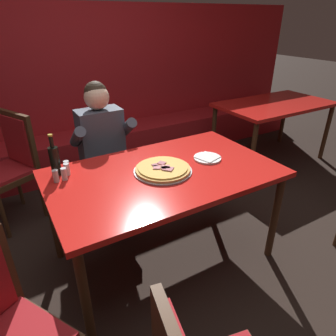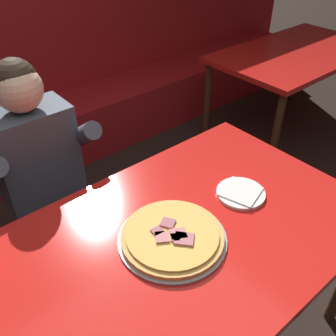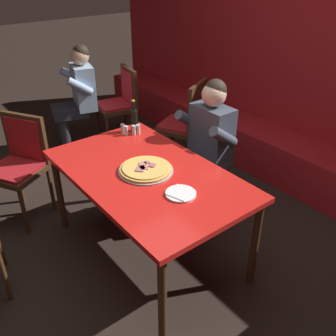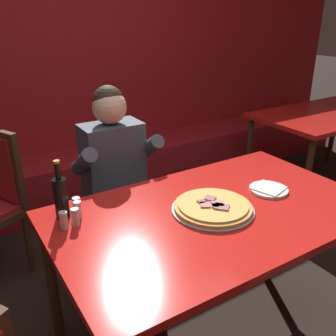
{
  "view_description": "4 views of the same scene",
  "coord_description": "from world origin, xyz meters",
  "px_view_note": "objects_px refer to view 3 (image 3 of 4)",
  "views": [
    {
      "loc": [
        -0.92,
        -1.62,
        1.75
      ],
      "look_at": [
        0.04,
        0.01,
        0.79
      ],
      "focal_mm": 32.0,
      "sensor_mm": 36.0,
      "label": 1
    },
    {
      "loc": [
        -0.64,
        -0.73,
        1.83
      ],
      "look_at": [
        0.19,
        0.26,
        0.87
      ],
      "focal_mm": 40.0,
      "sensor_mm": 36.0,
      "label": 2
    },
    {
      "loc": [
        1.97,
        -1.34,
        2.19
      ],
      "look_at": [
        0.16,
        0.08,
        0.86
      ],
      "focal_mm": 40.0,
      "sensor_mm": 36.0,
      "label": 3
    },
    {
      "loc": [
        -1.06,
        -1.25,
        1.7
      ],
      "look_at": [
        -0.2,
        0.12,
        1.0
      ],
      "focal_mm": 40.0,
      "sensor_mm": 36.0,
      "label": 4
    }
  ],
  "objects_px": {
    "shaker_parmesan": "(123,129)",
    "dining_chair_near_left": "(20,160)",
    "dining_chair_side_aisle": "(121,100)",
    "shaker_black_pepper": "(126,131)",
    "diner_seated_blue_shirt": "(204,144)",
    "beer_bottle": "(134,120)",
    "pizza": "(146,169)",
    "main_dining_table": "(147,180)",
    "shaker_oregano": "(134,131)",
    "diner_standing_companion": "(77,94)",
    "dining_chair_by_booth": "(187,120)",
    "shaker_red_pepper_flakes": "(138,130)",
    "plate_white_paper": "(181,193)"
  },
  "relations": [
    {
      "from": "beer_bottle",
      "to": "shaker_parmesan",
      "type": "xyz_separation_m",
      "value": [
        -0.03,
        -0.11,
        -0.07
      ]
    },
    {
      "from": "diner_seated_blue_shirt",
      "to": "diner_standing_companion",
      "type": "bearing_deg",
      "value": -171.71
    },
    {
      "from": "beer_bottle",
      "to": "shaker_oregano",
      "type": "bearing_deg",
      "value": -37.96
    },
    {
      "from": "main_dining_table",
      "to": "shaker_parmesan",
      "type": "relative_size",
      "value": 18.56
    },
    {
      "from": "shaker_black_pepper",
      "to": "dining_chair_side_aisle",
      "type": "distance_m",
      "value": 1.53
    },
    {
      "from": "shaker_red_pepper_flakes",
      "to": "dining_chair_by_booth",
      "type": "relative_size",
      "value": 0.09
    },
    {
      "from": "beer_bottle",
      "to": "shaker_parmesan",
      "type": "height_order",
      "value": "beer_bottle"
    },
    {
      "from": "diner_seated_blue_shirt",
      "to": "diner_standing_companion",
      "type": "height_order",
      "value": "same"
    },
    {
      "from": "shaker_oregano",
      "to": "diner_seated_blue_shirt",
      "type": "distance_m",
      "value": 0.63
    },
    {
      "from": "shaker_oregano",
      "to": "dining_chair_by_booth",
      "type": "height_order",
      "value": "dining_chair_by_booth"
    },
    {
      "from": "shaker_parmesan",
      "to": "dining_chair_side_aisle",
      "type": "bearing_deg",
      "value": 149.51
    },
    {
      "from": "shaker_black_pepper",
      "to": "diner_seated_blue_shirt",
      "type": "height_order",
      "value": "diner_seated_blue_shirt"
    },
    {
      "from": "shaker_black_pepper",
      "to": "pizza",
      "type": "bearing_deg",
      "value": -19.95
    },
    {
      "from": "shaker_parmesan",
      "to": "diner_standing_companion",
      "type": "relative_size",
      "value": 0.07
    },
    {
      "from": "shaker_black_pepper",
      "to": "dining_chair_side_aisle",
      "type": "xyz_separation_m",
      "value": [
        -1.32,
        0.74,
        -0.25
      ]
    },
    {
      "from": "diner_seated_blue_shirt",
      "to": "dining_chair_side_aisle",
      "type": "bearing_deg",
      "value": 172.73
    },
    {
      "from": "shaker_red_pepper_flakes",
      "to": "pizza",
      "type": "bearing_deg",
      "value": -29.29
    },
    {
      "from": "shaker_oregano",
      "to": "pizza",
      "type": "bearing_deg",
      "value": -25.77
    },
    {
      "from": "dining_chair_side_aisle",
      "to": "diner_standing_companion",
      "type": "xyz_separation_m",
      "value": [
        -0.15,
        -0.51,
        0.14
      ]
    },
    {
      "from": "diner_seated_blue_shirt",
      "to": "dining_chair_near_left",
      "type": "bearing_deg",
      "value": -126.33
    },
    {
      "from": "main_dining_table",
      "to": "shaker_black_pepper",
      "type": "bearing_deg",
      "value": 160.19
    },
    {
      "from": "shaker_parmesan",
      "to": "diner_seated_blue_shirt",
      "type": "xyz_separation_m",
      "value": [
        0.51,
        0.52,
        -0.11
      ]
    },
    {
      "from": "shaker_parmesan",
      "to": "shaker_oregano",
      "type": "bearing_deg",
      "value": 34.95
    },
    {
      "from": "diner_seated_blue_shirt",
      "to": "pizza",
      "type": "bearing_deg",
      "value": -77.57
    },
    {
      "from": "main_dining_table",
      "to": "shaker_red_pepper_flakes",
      "type": "bearing_deg",
      "value": 151.0
    },
    {
      "from": "main_dining_table",
      "to": "diner_standing_companion",
      "type": "distance_m",
      "value": 2.15
    },
    {
      "from": "dining_chair_near_left",
      "to": "dining_chair_by_booth",
      "type": "height_order",
      "value": "dining_chair_by_booth"
    },
    {
      "from": "shaker_black_pepper",
      "to": "dining_chair_near_left",
      "type": "xyz_separation_m",
      "value": [
        -0.52,
        -0.81,
        -0.24
      ]
    },
    {
      "from": "plate_white_paper",
      "to": "shaker_red_pepper_flakes",
      "type": "distance_m",
      "value": 1.02
    },
    {
      "from": "dining_chair_by_booth",
      "to": "shaker_oregano",
      "type": "bearing_deg",
      "value": -70.69
    },
    {
      "from": "diner_standing_companion",
      "to": "shaker_red_pepper_flakes",
      "type": "bearing_deg",
      "value": -5.13
    },
    {
      "from": "main_dining_table",
      "to": "shaker_black_pepper",
      "type": "relative_size",
      "value": 18.56
    },
    {
      "from": "shaker_oregano",
      "to": "diner_standing_companion",
      "type": "distance_m",
      "value": 1.52
    },
    {
      "from": "pizza",
      "to": "dining_chair_side_aisle",
      "type": "height_order",
      "value": "dining_chair_side_aisle"
    },
    {
      "from": "main_dining_table",
      "to": "dining_chair_side_aisle",
      "type": "distance_m",
      "value": 2.18
    },
    {
      "from": "main_dining_table",
      "to": "beer_bottle",
      "type": "distance_m",
      "value": 0.76
    },
    {
      "from": "shaker_oregano",
      "to": "dining_chair_by_booth",
      "type": "bearing_deg",
      "value": 109.31
    },
    {
      "from": "main_dining_table",
      "to": "shaker_parmesan",
      "type": "xyz_separation_m",
      "value": [
        -0.68,
        0.23,
        0.11
      ]
    },
    {
      "from": "shaker_oregano",
      "to": "shaker_black_pepper",
      "type": "xyz_separation_m",
      "value": [
        -0.03,
        -0.06,
        0.0
      ]
    },
    {
      "from": "plate_white_paper",
      "to": "shaker_red_pepper_flakes",
      "type": "bearing_deg",
      "value": 161.89
    },
    {
      "from": "shaker_red_pepper_flakes",
      "to": "shaker_oregano",
      "type": "height_order",
      "value": "same"
    },
    {
      "from": "plate_white_paper",
      "to": "main_dining_table",
      "type": "bearing_deg",
      "value": -178.79
    },
    {
      "from": "dining_chair_side_aisle",
      "to": "dining_chair_near_left",
      "type": "bearing_deg",
      "value": -62.74
    },
    {
      "from": "shaker_parmesan",
      "to": "diner_seated_blue_shirt",
      "type": "relative_size",
      "value": 0.07
    },
    {
      "from": "shaker_parmesan",
      "to": "dining_chair_by_booth",
      "type": "bearing_deg",
      "value": 103.39
    },
    {
      "from": "shaker_oregano",
      "to": "shaker_parmesan",
      "type": "xyz_separation_m",
      "value": [
        -0.09,
        -0.06,
        0.0
      ]
    },
    {
      "from": "diner_standing_companion",
      "to": "shaker_oregano",
      "type": "bearing_deg",
      "value": -6.69
    },
    {
      "from": "shaker_parmesan",
      "to": "dining_chair_near_left",
      "type": "relative_size",
      "value": 0.09
    },
    {
      "from": "plate_white_paper",
      "to": "dining_chair_side_aisle",
      "type": "xyz_separation_m",
      "value": [
        -2.33,
        0.96,
        -0.22
      ]
    },
    {
      "from": "plate_white_paper",
      "to": "dining_chair_side_aisle",
      "type": "bearing_deg",
      "value": 157.6
    }
  ]
}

